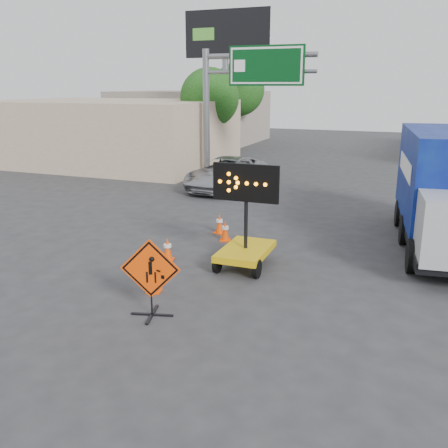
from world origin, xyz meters
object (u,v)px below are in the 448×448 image
Objects in this scene: pickup_truck at (227,173)px; box_truck at (446,197)px; construction_sign at (151,276)px; arrow_board at (246,244)px.

box_truck reaches higher than pickup_truck.
pickup_truck is at bearing 89.55° from construction_sign.
pickup_truck is at bearing 113.37° from arrow_board.
construction_sign is 9.79m from box_truck.
construction_sign reaches higher than pickup_truck.
pickup_truck is 0.71× the size of box_truck.
box_truck is at bearing -27.24° from pickup_truck.
box_truck reaches higher than arrow_board.
box_truck is at bearing 36.84° from arrow_board.
arrow_board reaches higher than pickup_truck.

